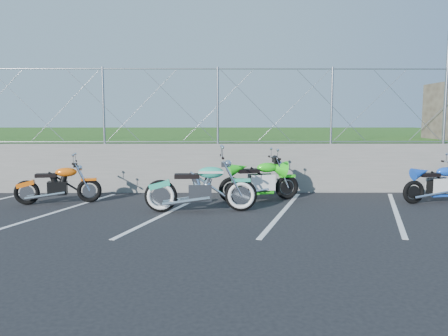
{
  "coord_description": "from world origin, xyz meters",
  "views": [
    {
      "loc": [
        1.1,
        -8.07,
        1.98
      ],
      "look_at": [
        1.15,
        1.3,
        0.9
      ],
      "focal_mm": 35.0,
      "sensor_mm": 36.0,
      "label": 1
    }
  ],
  "objects_px": {
    "sportbike_blue": "(439,185)",
    "naked_orange": "(59,186)",
    "cruiser_turquoise": "(202,189)",
    "sportbike_green": "(261,182)"
  },
  "relations": [
    {
      "from": "sportbike_green",
      "to": "cruiser_turquoise",
      "type": "bearing_deg",
      "value": -151.1
    },
    {
      "from": "cruiser_turquoise",
      "to": "sportbike_blue",
      "type": "relative_size",
      "value": 1.31
    },
    {
      "from": "naked_orange",
      "to": "sportbike_blue",
      "type": "distance_m",
      "value": 8.86
    },
    {
      "from": "cruiser_turquoise",
      "to": "sportbike_green",
      "type": "relative_size",
      "value": 1.21
    },
    {
      "from": "cruiser_turquoise",
      "to": "naked_orange",
      "type": "height_order",
      "value": "cruiser_turquoise"
    },
    {
      "from": "sportbike_blue",
      "to": "sportbike_green",
      "type": "bearing_deg",
      "value": 164.23
    },
    {
      "from": "cruiser_turquoise",
      "to": "sportbike_green",
      "type": "bearing_deg",
      "value": 39.71
    },
    {
      "from": "sportbike_blue",
      "to": "naked_orange",
      "type": "bearing_deg",
      "value": 168.45
    },
    {
      "from": "naked_orange",
      "to": "cruiser_turquoise",
      "type": "bearing_deg",
      "value": -26.8
    },
    {
      "from": "naked_orange",
      "to": "sportbike_blue",
      "type": "bearing_deg",
      "value": -11.39
    }
  ]
}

